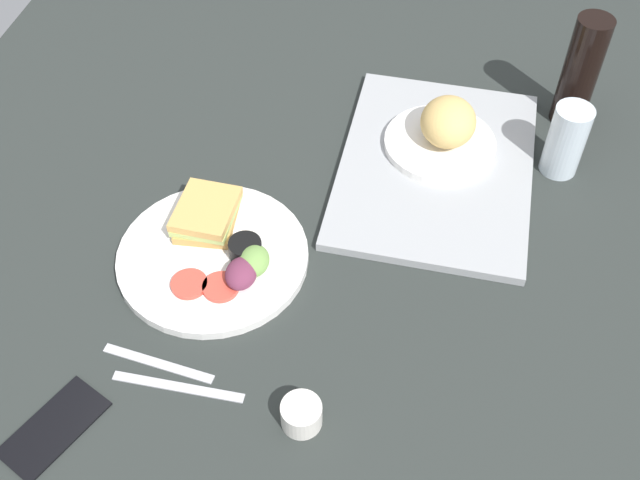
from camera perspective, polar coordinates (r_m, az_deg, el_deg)
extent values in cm
cube|color=#282D2B|center=(125.10, -1.15, -0.73)|extent=(190.00, 150.00, 3.00)
cube|color=#9EA0A3|center=(136.42, 8.61, 5.37)|extent=(45.29, 33.40, 1.60)
cylinder|color=white|center=(138.75, 8.89, 7.10)|extent=(19.77, 19.77, 1.40)
ellipsoid|color=#DBB266|center=(136.41, 9.52, 8.67)|extent=(11.22, 9.69, 7.65)
cylinder|color=white|center=(122.37, -7.96, -1.23)|extent=(30.24, 30.24, 1.60)
cube|color=tan|center=(125.62, -8.40, 1.50)|extent=(11.76, 9.95, 1.40)
cube|color=#B2C66B|center=(124.74, -8.46, 1.86)|extent=(11.04, 9.05, 1.00)
cube|color=tan|center=(123.86, -8.52, 2.24)|extent=(11.24, 9.29, 1.40)
cylinder|color=#D14738|center=(118.01, -9.70, -3.24)|extent=(5.60, 5.60, 0.80)
cylinder|color=#D14738|center=(116.96, -7.40, -3.49)|extent=(5.60, 5.60, 0.80)
cylinder|color=black|center=(119.75, -5.57, -0.68)|extent=(5.20, 5.20, 3.00)
cylinder|color=#EFEACC|center=(118.91, -5.61, -0.34)|extent=(4.26, 4.26, 0.60)
ellipsoid|color=#729E4C|center=(117.72, -4.96, -1.57)|extent=(6.00, 4.80, 3.60)
ellipsoid|color=#6B2D47|center=(116.40, -5.88, -2.49)|extent=(6.00, 4.80, 3.60)
cylinder|color=silver|center=(137.81, 17.83, 7.08)|extent=(6.49, 6.49, 13.29)
cylinder|color=black|center=(146.58, 18.80, 11.76)|extent=(6.40, 6.40, 21.40)
cylinder|color=silver|center=(104.65, -1.39, -12.85)|extent=(5.60, 5.60, 4.00)
cube|color=#B7B7BC|center=(112.96, -11.94, -8.94)|extent=(3.29, 17.05, 0.50)
cube|color=#B7B7BC|center=(110.45, -10.51, -10.66)|extent=(1.65, 19.02, 0.50)
cube|color=black|center=(111.44, -19.18, -13.02)|extent=(16.09, 12.52, 0.80)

